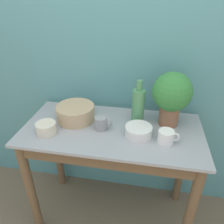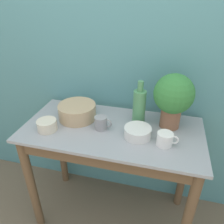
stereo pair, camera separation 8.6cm
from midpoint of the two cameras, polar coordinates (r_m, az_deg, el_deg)
name	(u,v)px [view 1 (the left image)]	position (r m, az deg, el deg)	size (l,w,h in m)	color
wall_back	(121,58)	(1.56, 0.66, 13.84)	(6.00, 0.05, 2.40)	teal
counter_table	(111,154)	(1.51, -1.81, -10.93)	(1.15, 0.57, 0.84)	brown
potted_plant	(172,95)	(1.39, 13.65, 4.37)	(0.25, 0.25, 0.35)	#8C5B42
bowl_wash_large	(76,113)	(1.50, -11.12, -0.21)	(0.25, 0.25, 0.10)	tan
bottle_tall	(138,105)	(1.42, 5.11, 1.68)	(0.08, 0.08, 0.30)	#4C8C59
mug_grey	(101,123)	(1.38, -4.62, -2.99)	(0.11, 0.08, 0.09)	gray
mug_white	(166,137)	(1.29, 12.14, -6.38)	(0.12, 0.09, 0.08)	white
bowl_small_enamel_white	(138,131)	(1.33, 5.09, -5.01)	(0.16, 0.16, 0.06)	silver
bowl_small_cream	(46,128)	(1.42, -18.50, -4.00)	(0.12, 0.12, 0.07)	beige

